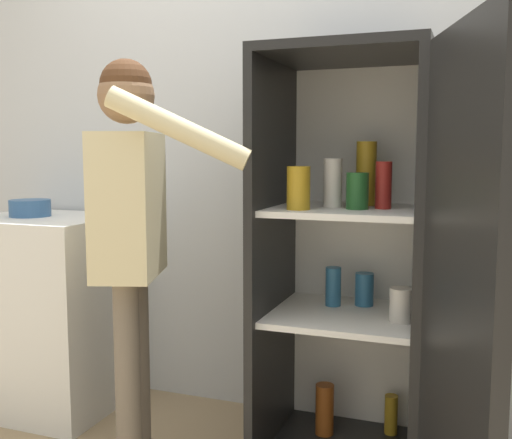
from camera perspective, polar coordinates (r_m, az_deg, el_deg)
name	(u,v)px	position (r m, az deg, el deg)	size (l,w,h in m)	color
wall_back	(291,142)	(2.78, 3.31, 7.35)	(7.00, 0.06, 2.55)	silver
refrigerator	(368,265)	(2.29, 10.61, -4.28)	(0.88, 1.20, 1.62)	black
person	(131,211)	(2.31, -11.81, 0.84)	(0.69, 0.49, 1.57)	#726656
counter	(49,311)	(3.10, -19.15, -8.26)	(0.68, 0.59, 0.92)	white
bowl	(30,208)	(3.05, -20.72, 1.03)	(0.19, 0.19, 0.08)	#335B8E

